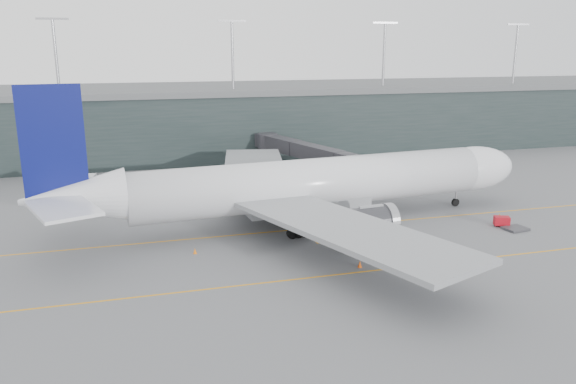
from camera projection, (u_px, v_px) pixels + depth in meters
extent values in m
plane|color=slate|center=(261.00, 223.00, 78.42)|extent=(320.00, 320.00, 0.00)
cube|color=orange|center=(268.00, 232.00, 74.68)|extent=(160.00, 0.25, 0.02)
cube|color=orange|center=(303.00, 278.00, 59.76)|extent=(160.00, 0.25, 0.02)
cube|color=orange|center=(264.00, 188.00, 98.36)|extent=(0.25, 60.00, 0.02)
cube|color=#1D2828|center=(205.00, 122.00, 130.75)|extent=(240.00, 35.00, 14.00)
cube|color=#515456|center=(204.00, 89.00, 128.84)|extent=(240.00, 36.00, 1.20)
cylinder|color=#9E9EA3|center=(56.00, 57.00, 109.87)|extent=(0.60, 0.60, 14.00)
cylinder|color=#9E9EA3|center=(232.00, 56.00, 118.96)|extent=(0.60, 0.60, 14.00)
cylinder|color=#9E9EA3|center=(384.00, 56.00, 128.05)|extent=(0.60, 0.60, 14.00)
cylinder|color=#9E9EA3|center=(515.00, 55.00, 137.14)|extent=(0.60, 0.60, 14.00)
cylinder|color=silver|center=(314.00, 183.00, 77.29)|extent=(50.48, 11.29, 6.75)
ellipsoid|color=silver|center=(473.00, 168.00, 86.46)|extent=(14.73, 8.01, 6.75)
cone|color=silver|center=(74.00, 198.00, 66.44)|extent=(12.51, 7.54, 6.48)
cube|color=gray|center=(306.00, 202.00, 77.57)|extent=(17.84, 7.01, 2.18)
cube|color=black|center=(495.00, 160.00, 87.61)|extent=(2.68, 3.47, 0.87)
cube|color=gray|center=(348.00, 229.00, 61.18)|extent=(20.56, 32.97, 0.60)
cylinder|color=#313236|center=(363.00, 223.00, 69.42)|extent=(7.94, 4.49, 3.81)
cube|color=gray|center=(255.00, 168.00, 91.71)|extent=(15.52, 32.84, 0.60)
cylinder|color=#313236|center=(300.00, 185.00, 88.14)|extent=(7.94, 4.49, 3.81)
cube|color=#0A0F55|center=(53.00, 142.00, 64.16)|extent=(7.10, 1.19, 13.06)
cube|color=silver|center=(63.00, 208.00, 60.51)|extent=(9.01, 11.26, 0.38)
cube|color=silver|center=(64.00, 184.00, 71.35)|extent=(7.56, 10.67, 0.38)
cylinder|color=black|center=(455.00, 202.00, 86.82)|extent=(1.23, 0.54, 1.20)
cylinder|color=#9E9EA3|center=(456.00, 197.00, 86.61)|extent=(0.33, 0.33, 2.83)
cylinder|color=black|center=(298.00, 233.00, 72.34)|extent=(1.46, 0.67, 1.42)
cylinder|color=black|center=(272.00, 211.00, 81.79)|extent=(1.46, 0.67, 1.42)
cube|color=#2C2B30|center=(403.00, 175.00, 84.66)|extent=(4.28, 4.53, 2.87)
cube|color=#2C2B30|center=(365.00, 166.00, 91.48)|extent=(6.64, 13.44, 2.56)
cube|color=#2C2B30|center=(317.00, 153.00, 102.17)|extent=(6.88, 13.52, 2.66)
cube|color=#2C2B30|center=(277.00, 143.00, 112.85)|extent=(7.12, 13.60, 2.77)
cylinder|color=#9E9EA3|center=(362.00, 184.00, 92.85)|extent=(0.51, 0.51, 3.89)
cube|color=#313236|center=(362.00, 193.00, 93.25)|extent=(2.43, 2.11, 0.72)
cylinder|color=#2C2B30|center=(321.00, 137.00, 120.73)|extent=(4.10, 4.10, 3.07)
cylinder|color=#2C2B30|center=(320.00, 152.00, 121.55)|extent=(1.84, 1.84, 3.69)
cube|color=#A40B17|center=(502.00, 221.00, 76.99)|extent=(2.35, 1.96, 1.19)
cylinder|color=black|center=(497.00, 226.00, 76.79)|extent=(0.39, 0.27, 0.37)
cylinder|color=black|center=(508.00, 226.00, 76.61)|extent=(0.39, 0.27, 0.37)
cylinder|color=black|center=(495.00, 224.00, 77.67)|extent=(0.39, 0.27, 0.37)
cylinder|color=black|center=(506.00, 224.00, 77.49)|extent=(0.39, 0.27, 0.37)
cube|color=#333337|center=(515.00, 229.00, 75.63)|extent=(3.35, 2.85, 0.30)
cube|color=#313236|center=(226.00, 207.00, 85.85)|extent=(2.36, 2.07, 0.20)
cube|color=#B6BCC3|center=(226.00, 201.00, 85.62)|extent=(1.95, 1.87, 1.52)
cube|color=navy|center=(226.00, 196.00, 85.42)|extent=(2.01, 1.93, 0.08)
cube|color=#313236|center=(223.00, 204.00, 87.76)|extent=(2.21, 1.89, 0.20)
cube|color=silver|center=(223.00, 198.00, 87.54)|extent=(1.81, 1.73, 1.48)
cube|color=navy|center=(223.00, 193.00, 87.35)|extent=(1.86, 1.78, 0.08)
cube|color=#313236|center=(244.00, 205.00, 87.03)|extent=(2.31, 1.91, 0.22)
cube|color=#ADB5BA|center=(243.00, 199.00, 86.78)|extent=(1.87, 1.77, 1.65)
cube|color=navy|center=(243.00, 193.00, 86.57)|extent=(1.93, 1.83, 0.09)
cone|color=orange|center=(499.00, 216.00, 80.54)|extent=(0.47, 0.47, 0.75)
cone|color=#DC4C0C|center=(360.00, 264.00, 62.68)|extent=(0.48, 0.48, 0.77)
cone|color=#FE520E|center=(297.00, 196.00, 91.05)|extent=(0.50, 0.50, 0.80)
cone|color=orange|center=(195.00, 251.00, 66.85)|extent=(0.44, 0.44, 0.71)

